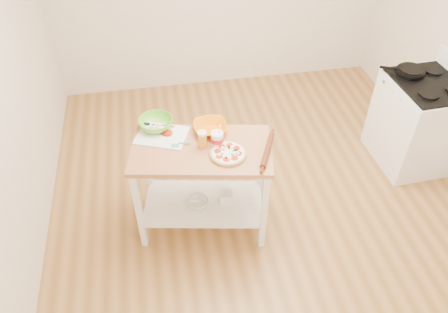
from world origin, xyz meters
The scene contains 15 objects.
room_shell centered at (0.00, 0.00, 1.35)m, with size 4.04×4.54×2.74m.
prep_island centered at (-0.58, -0.12, 0.65)m, with size 1.21×0.81×0.90m.
gas_stove centered at (1.67, 0.37, 0.47)m, with size 0.68×0.78×1.11m.
skillet centered at (1.55, 0.56, 0.97)m, with size 0.40×0.27×0.03m.
pizza centered at (-0.38, -0.24, 0.92)m, with size 0.29×0.29×0.05m.
cutting_board centered at (-0.87, 0.10, 0.91)m, with size 0.48×0.43×0.04m.
spatula centered at (-0.74, -0.06, 0.92)m, with size 0.15×0.05×0.01m.
knife centered at (-0.92, 0.23, 0.92)m, with size 0.26×0.11×0.01m.
orange_bowl centered at (-0.47, 0.08, 0.93)m, with size 0.27×0.27×0.07m, color orange.
green_bowl centered at (-0.91, 0.21, 0.94)m, with size 0.28×0.28×0.09m, color #65BE2B.
beer_pint centered at (-0.56, -0.10, 0.97)m, with size 0.07×0.07×0.15m.
yogurt_tub centered at (-0.45, -0.10, 0.96)m, with size 0.10×0.10×0.22m.
rolling_pin centered at (-0.08, -0.27, 0.92)m, with size 0.05×0.05×0.40m, color #5E2815.
shelf_glass_bowl centered at (-0.64, -0.13, 0.29)m, with size 0.19×0.19×0.06m, color silver.
shelf_bin centered at (-0.38, -0.14, 0.31)m, with size 0.11×0.11×0.11m, color white.
Camera 1 is at (-0.88, -2.72, 3.16)m, focal length 35.00 mm.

